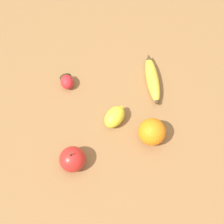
{
  "coord_description": "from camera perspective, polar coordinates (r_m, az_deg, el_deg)",
  "views": [
    {
      "loc": [
        0.12,
        0.31,
        0.74
      ],
      "look_at": [
        0.05,
        -0.07,
        0.03
      ],
      "focal_mm": 42.0,
      "sensor_mm": 36.0,
      "label": 1
    }
  ],
  "objects": [
    {
      "name": "apple",
      "position": [
        0.75,
        -8.62,
        -10.12
      ],
      "size": [
        0.07,
        0.07,
        0.08
      ],
      "color": "red",
      "rests_on": "ground_plane"
    },
    {
      "name": "orange",
      "position": [
        0.77,
        8.69,
        -4.27
      ],
      "size": [
        0.08,
        0.08,
        0.08
      ],
      "color": "orange",
      "rests_on": "ground_plane"
    },
    {
      "name": "banana",
      "position": [
        0.89,
        8.78,
        7.24
      ],
      "size": [
        0.06,
        0.2,
        0.04
      ],
      "rotation": [
        0.0,
        0.0,
        4.61
      ],
      "color": "gold",
      "rests_on": "ground_plane"
    },
    {
      "name": "strawberry",
      "position": [
        0.89,
        -9.83,
        6.72
      ],
      "size": [
        0.05,
        0.06,
        0.04
      ],
      "rotation": [
        0.0,
        0.0,
        4.85
      ],
      "color": "red",
      "rests_on": "ground_plane"
    },
    {
      "name": "lemon",
      "position": [
        0.8,
        0.61,
        -1.03
      ],
      "size": [
        0.09,
        0.09,
        0.05
      ],
      "rotation": [
        0.0,
        0.0,
        3.9
      ],
      "color": "yellow",
      "rests_on": "ground_plane"
    },
    {
      "name": "ground_plane",
      "position": [
        0.81,
        4.24,
        -4.31
      ],
      "size": [
        3.0,
        3.0,
        0.0
      ],
      "primitive_type": "plane",
      "color": "olive"
    }
  ]
}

